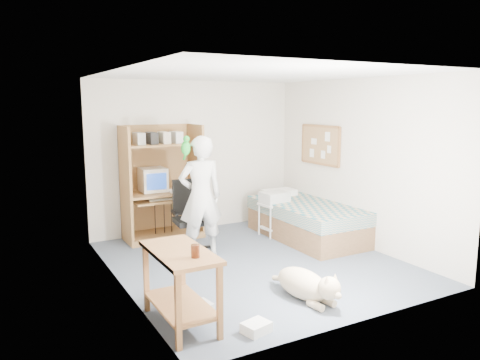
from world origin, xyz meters
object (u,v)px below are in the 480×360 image
Objects in this scene: bed at (306,220)px; office_chair at (190,226)px; side_desk at (180,276)px; person at (201,197)px; computer_hutch at (162,187)px; dog at (306,284)px; printer_cart at (274,214)px.

office_chair reaches higher than bed.
side_desk is 2.11m from person.
computer_hutch is at bearing 73.86° from side_desk.
office_chair is 0.60× the size of person.
computer_hutch reaches higher than dog.
computer_hutch is at bearing 150.38° from printer_cart.
bed is at bearing -173.60° from person.
computer_hutch is 2.35m from bed.
person is 1.60m from printer_cart.
side_desk is 0.94× the size of dog.
person is 3.16× the size of printer_cart.
person is at bearing -75.48° from office_chair.
printer_cart is at bearing 133.43° from bed.
person is 2.08m from dog.
office_chair is at bearing -80.85° from computer_hutch.
computer_hutch is 3.35× the size of printer_cart.
office_chair is 2.29m from dog.
side_desk reaches higher than dog.
computer_hutch reaches higher than bed.
computer_hutch is 0.95m from office_chair.
printer_cart is (1.64, -0.75, -0.46)m from computer_hutch.
person is (0.04, -0.31, 0.48)m from office_chair.
person reaches higher than office_chair.
person reaches higher than dog.
office_chair is at bearing 65.16° from side_desk.
person reaches higher than bed.
office_chair is 1.90× the size of printer_cart.
side_desk is 0.98× the size of office_chair.
dog is 2.55m from printer_cart.
printer_cart is at bearing 58.08° from dog.
office_chair is (0.98, 2.12, -0.13)m from side_desk.
printer_cart is (1.47, 0.38, -0.49)m from person.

